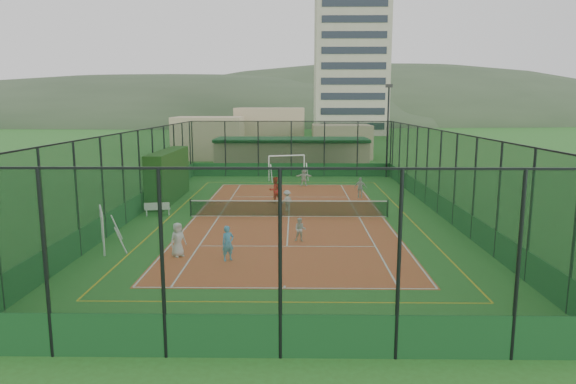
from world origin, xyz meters
The scene contains 20 objects.
ground centered at (0.00, 0.00, 0.00)m, with size 300.00×300.00×0.00m, color #2E6422.
court_slab centered at (0.00, 0.00, 0.01)m, with size 11.17×23.97×0.01m, color #C4472B.
tennis_net centered at (0.00, 0.00, 0.53)m, with size 11.67×0.12×1.06m, color black, non-canonical shape.
perimeter_fence centered at (0.00, 0.00, 2.50)m, with size 18.12×34.12×5.00m, color black, non-canonical shape.
floodlight_ne centered at (8.60, 16.60, 4.12)m, with size 0.60×0.26×8.25m, color black, non-canonical shape.
clubhouse centered at (0.00, 22.00, 1.57)m, with size 15.20×7.20×3.15m, color tan, non-canonical shape.
apartment_tower centered at (12.00, 82.00, 15.00)m, with size 15.00×12.00×30.00m, color beige.
distant_hills centered at (0.00, 150.00, 0.00)m, with size 200.00×60.00×24.00m, color #384C33, non-canonical shape.
hedge_left centered at (-8.30, 5.10, 1.71)m, with size 1.17×7.81×3.42m, color black.
white_bench centered at (-7.80, 0.23, 0.41)m, with size 1.47×0.40×0.83m, color white, non-canonical shape.
futsal_goal_near centered at (-8.48, -6.77, 0.88)m, with size 0.80×2.74×1.77m, color white, non-canonical shape.
futsal_goal_far centered at (-0.38, 14.64, 1.06)m, with size 3.30×0.96×2.13m, color white, non-canonical shape.
child_near_left centered at (-4.70, -8.06, 0.76)m, with size 0.73×0.48×1.50m, color silver.
child_near_mid centered at (-2.46, -8.59, 0.76)m, with size 0.54×0.36×1.49m, color #50A7E4.
child_near_right centered at (0.61, -5.52, 0.59)m, with size 0.56×0.44×1.16m, color silver.
child_far_left centered at (-0.13, 1.46, 0.67)m, with size 0.85×0.49×1.31m, color silver.
child_far_right centered at (4.95, 6.10, 0.73)m, with size 0.85×0.35×1.45m, color silver.
child_far_back centered at (1.07, 11.41, 0.73)m, with size 1.33×0.42×1.44m, color white.
coach centered at (-0.99, 4.16, 0.88)m, with size 0.85×0.66×1.75m, color red.
tennis_balls centered at (0.65, 1.68, 0.04)m, with size 2.25×0.70×0.07m.
Camera 1 is at (0.38, -29.48, 6.57)m, focal length 32.00 mm.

